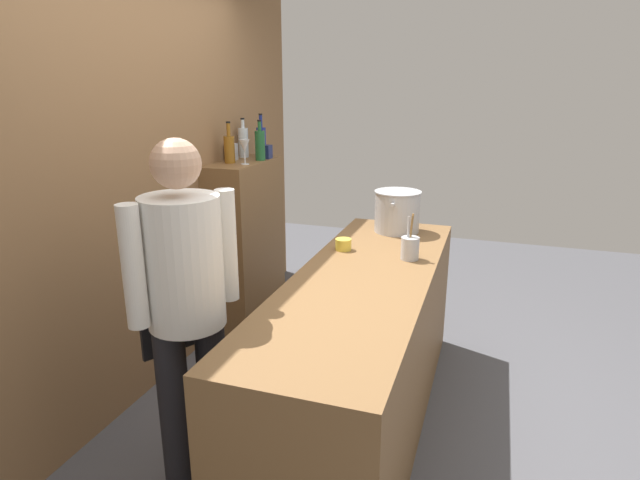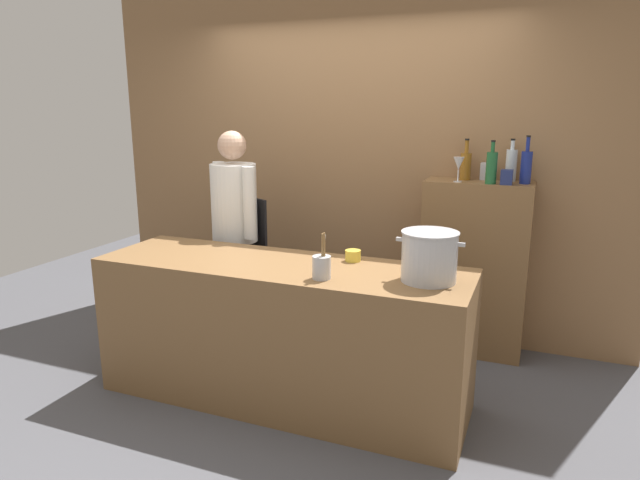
{
  "view_description": "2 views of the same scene",
  "coord_description": "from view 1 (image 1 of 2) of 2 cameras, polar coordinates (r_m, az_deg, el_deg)",
  "views": [
    {
      "loc": [
        -2.52,
        -0.61,
        1.87
      ],
      "look_at": [
        0.26,
        0.33,
        0.99
      ],
      "focal_mm": 29.45,
      "sensor_mm": 36.0,
      "label": 1
    },
    {
      "loc": [
        1.44,
        -2.95,
        1.84
      ],
      "look_at": [
        0.15,
        0.27,
        1.0
      ],
      "focal_mm": 31.38,
      "sensor_mm": 36.0,
      "label": 2
    }
  ],
  "objects": [
    {
      "name": "butter_jar",
      "position": [
        3.17,
        2.55,
        -0.48
      ],
      "size": [
        0.1,
        0.1,
        0.07
      ],
      "primitive_type": "cylinder",
      "color": "yellow",
      "rests_on": "prep_counter"
    },
    {
      "name": "utensil_crock",
      "position": [
        3.03,
        9.75,
        -0.8
      ],
      "size": [
        0.1,
        0.1,
        0.26
      ],
      "color": "#B7BABF",
      "rests_on": "prep_counter"
    },
    {
      "name": "wine_bottle_cobalt",
      "position": [
        4.26,
        -6.4,
        10.68
      ],
      "size": [
        0.08,
        0.08,
        0.33
      ],
      "color": "navy",
      "rests_on": "bar_cabinet"
    },
    {
      "name": "wine_bottle_amber",
      "position": [
        3.92,
        -9.82,
        9.8
      ],
      "size": [
        0.08,
        0.08,
        0.3
      ],
      "color": "#8C5919",
      "rests_on": "bar_cabinet"
    },
    {
      "name": "wine_bottle_clear",
      "position": [
        4.21,
        -8.32,
        10.5
      ],
      "size": [
        0.08,
        0.08,
        0.3
      ],
      "color": "silver",
      "rests_on": "bar_cabinet"
    },
    {
      "name": "wine_bottle_green",
      "position": [
        4.02,
        -6.54,
        10.25
      ],
      "size": [
        0.08,
        0.08,
        0.3
      ],
      "color": "#1E592D",
      "rests_on": "bar_cabinet"
    },
    {
      "name": "prep_counter",
      "position": [
        2.96,
        4.49,
        -12.03
      ],
      "size": [
        2.31,
        0.7,
        0.9
      ],
      "primitive_type": "cube",
      "color": "brown",
      "rests_on": "ground_plane"
    },
    {
      "name": "stockpot_large",
      "position": [
        3.57,
        8.39,
        3.1
      ],
      "size": [
        0.37,
        0.31,
        0.28
      ],
      "color": "#B7BABF",
      "rests_on": "prep_counter"
    },
    {
      "name": "ground_plane",
      "position": [
        3.2,
        4.3,
        -19.11
      ],
      "size": [
        8.0,
        8.0,
        0.0
      ],
      "primitive_type": "plane",
      "color": "#4C4C51"
    },
    {
      "name": "chef",
      "position": [
        2.4,
        -14.38,
        -6.05
      ],
      "size": [
        0.47,
        0.41,
        1.66
      ],
      "rotation": [
        0.0,
        0.0,
        2.62
      ],
      "color": "black",
      "rests_on": "ground_plane"
    },
    {
      "name": "spice_tin_navy",
      "position": [
        4.12,
        -5.89,
        9.52
      ],
      "size": [
        0.08,
        0.08,
        0.1
      ],
      "primitive_type": "cube",
      "color": "navy",
      "rests_on": "bar_cabinet"
    },
    {
      "name": "brick_back_panel",
      "position": [
        3.25,
        -20.08,
        9.18
      ],
      "size": [
        4.4,
        0.1,
        3.0
      ],
      "primitive_type": "cube",
      "color": "olive",
      "rests_on": "ground_plane"
    },
    {
      "name": "bar_cabinet",
      "position": [
        4.15,
        -7.98,
        -0.48
      ],
      "size": [
        0.76,
        0.32,
        1.31
      ],
      "primitive_type": "cube",
      "color": "brown",
      "rests_on": "ground_plane"
    },
    {
      "name": "wine_glass_wide",
      "position": [
        3.83,
        -8.21,
        10.0
      ],
      "size": [
        0.08,
        0.08,
        0.18
      ],
      "color": "silver",
      "rests_on": "bar_cabinet"
    },
    {
      "name": "spice_tin_silver",
      "position": [
        4.07,
        -9.59,
        9.43
      ],
      "size": [
        0.07,
        0.07,
        0.12
      ],
      "primitive_type": "cube",
      "color": "#B2B2B7",
      "rests_on": "bar_cabinet"
    }
  ]
}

